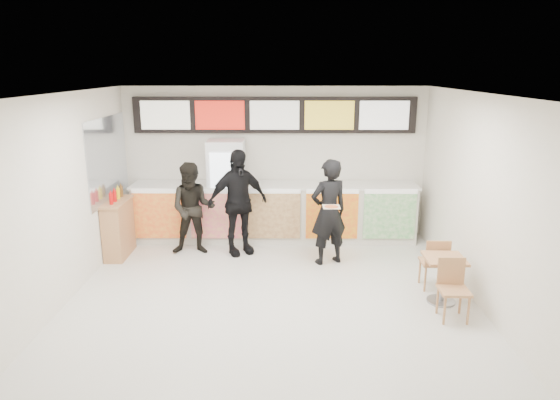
{
  "coord_description": "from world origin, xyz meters",
  "views": [
    {
      "loc": [
        0.18,
        -6.39,
        3.34
      ],
      "look_at": [
        0.12,
        1.2,
        1.32
      ],
      "focal_mm": 32.0,
      "sensor_mm": 36.0,
      "label": 1
    }
  ],
  "objects_px": {
    "service_counter": "(275,212)",
    "drinks_fridge": "(227,191)",
    "customer_mid": "(238,202)",
    "customer_main": "(329,212)",
    "customer_left": "(193,209)",
    "cafe_table": "(443,271)",
    "condiment_ledge": "(119,228)"
  },
  "relations": [
    {
      "from": "service_counter",
      "to": "drinks_fridge",
      "type": "distance_m",
      "value": 1.03
    },
    {
      "from": "service_counter",
      "to": "customer_mid",
      "type": "distance_m",
      "value": 1.08
    },
    {
      "from": "customer_main",
      "to": "customer_left",
      "type": "height_order",
      "value": "customer_main"
    },
    {
      "from": "drinks_fridge",
      "to": "customer_left",
      "type": "distance_m",
      "value": 0.95
    },
    {
      "from": "customer_main",
      "to": "cafe_table",
      "type": "bearing_deg",
      "value": 111.91
    },
    {
      "from": "service_counter",
      "to": "cafe_table",
      "type": "distance_m",
      "value": 3.72
    },
    {
      "from": "drinks_fridge",
      "to": "condiment_ledge",
      "type": "xyz_separation_m",
      "value": [
        -1.89,
        -0.91,
        -0.47
      ]
    },
    {
      "from": "customer_mid",
      "to": "condiment_ledge",
      "type": "xyz_separation_m",
      "value": [
        -2.16,
        -0.14,
        -0.45
      ]
    },
    {
      "from": "drinks_fridge",
      "to": "customer_left",
      "type": "bearing_deg",
      "value": -124.88
    },
    {
      "from": "service_counter",
      "to": "customer_mid",
      "type": "xyz_separation_m",
      "value": [
        -0.66,
        -0.75,
        0.4
      ]
    },
    {
      "from": "customer_main",
      "to": "customer_left",
      "type": "distance_m",
      "value": 2.48
    },
    {
      "from": "customer_main",
      "to": "condiment_ledge",
      "type": "bearing_deg",
      "value": -28.24
    },
    {
      "from": "drinks_fridge",
      "to": "cafe_table",
      "type": "xyz_separation_m",
      "value": [
        3.43,
        -2.77,
        -0.52
      ]
    },
    {
      "from": "service_counter",
      "to": "customer_main",
      "type": "height_order",
      "value": "customer_main"
    },
    {
      "from": "customer_mid",
      "to": "service_counter",
      "type": "bearing_deg",
      "value": 20.69
    },
    {
      "from": "customer_left",
      "to": "condiment_ledge",
      "type": "relative_size",
      "value": 1.38
    },
    {
      "from": "drinks_fridge",
      "to": "customer_main",
      "type": "distance_m",
      "value": 2.26
    },
    {
      "from": "service_counter",
      "to": "cafe_table",
      "type": "bearing_deg",
      "value": -47.74
    },
    {
      "from": "drinks_fridge",
      "to": "cafe_table",
      "type": "relative_size",
      "value": 1.4
    },
    {
      "from": "customer_mid",
      "to": "cafe_table",
      "type": "relative_size",
      "value": 1.37
    },
    {
      "from": "service_counter",
      "to": "condiment_ledge",
      "type": "height_order",
      "value": "condiment_ledge"
    },
    {
      "from": "drinks_fridge",
      "to": "customer_main",
      "type": "relative_size",
      "value": 1.08
    },
    {
      "from": "drinks_fridge",
      "to": "condiment_ledge",
      "type": "distance_m",
      "value": 2.15
    },
    {
      "from": "drinks_fridge",
      "to": "customer_left",
      "type": "relative_size",
      "value": 1.17
    },
    {
      "from": "customer_left",
      "to": "cafe_table",
      "type": "bearing_deg",
      "value": -30.19
    },
    {
      "from": "service_counter",
      "to": "condiment_ledge",
      "type": "bearing_deg",
      "value": -162.41
    },
    {
      "from": "drinks_fridge",
      "to": "cafe_table",
      "type": "bearing_deg",
      "value": -38.86
    },
    {
      "from": "drinks_fridge",
      "to": "customer_left",
      "type": "xyz_separation_m",
      "value": [
        -0.54,
        -0.77,
        -0.15
      ]
    },
    {
      "from": "service_counter",
      "to": "customer_left",
      "type": "distance_m",
      "value": 1.68
    },
    {
      "from": "customer_left",
      "to": "customer_mid",
      "type": "bearing_deg",
      "value": -3.26
    },
    {
      "from": "customer_main",
      "to": "customer_mid",
      "type": "distance_m",
      "value": 1.68
    },
    {
      "from": "customer_mid",
      "to": "cafe_table",
      "type": "xyz_separation_m",
      "value": [
        3.16,
        -2.0,
        -0.49
      ]
    }
  ]
}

